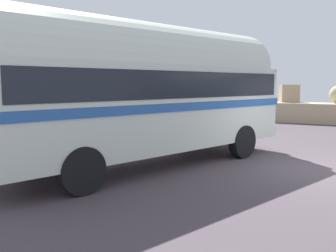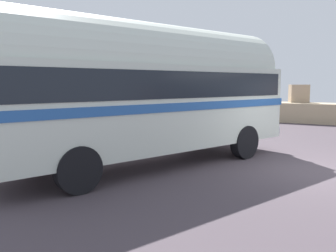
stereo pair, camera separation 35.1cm
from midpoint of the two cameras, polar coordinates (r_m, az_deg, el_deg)
The scene contains 2 objects.
ground at distance 9.77m, azimuth 22.45°, elevation -6.58°, with size 32.00×26.00×0.02m.
vintage_coach at distance 9.39m, azimuth -4.12°, elevation 5.97°, with size 5.23×8.88×3.70m.
Camera 1 is at (0.61, -9.58, 2.18)m, focal length 38.26 mm.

